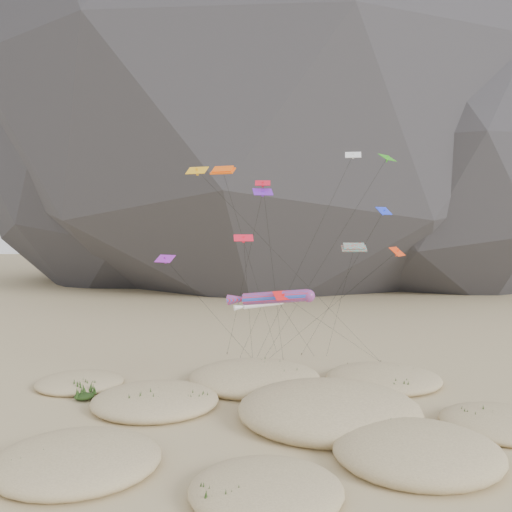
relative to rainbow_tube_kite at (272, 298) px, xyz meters
The scene contains 10 objects.
ground 13.01m from the rainbow_tube_kite, 81.81° to the right, with size 500.00×500.00×0.00m, color #CCB789.
rock_headland 128.11m from the rainbow_tube_kite, 86.27° to the left, with size 226.37×148.64×177.50m.
dunes 10.88m from the rainbow_tube_kite, 62.48° to the right, with size 52.91×34.92×4.13m.
dune_grass 10.82m from the rainbow_tube_kite, 96.03° to the right, with size 41.41×29.50×1.59m.
kite_stakes 20.06m from the rainbow_tube_kite, 81.96° to the left, with size 20.98×6.26×0.30m.
rainbow_tube_kite is the anchor object (origin of this frame).
white_tube_kite 5.95m from the rainbow_tube_kite, 101.00° to the left, with size 5.67×12.12×10.16m.
orange_parafoil 14.22m from the rainbow_tube_kite, 140.04° to the left, with size 8.07×18.65×24.62m.
multi_parafoil 9.88m from the rainbow_tube_kite, 13.62° to the left, with size 2.57×17.83×16.56m.
delta_kites 9.21m from the rainbow_tube_kite, 61.66° to the left, with size 27.67×22.00×26.92m.
Camera 1 is at (-3.13, -42.48, 18.68)m, focal length 35.00 mm.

